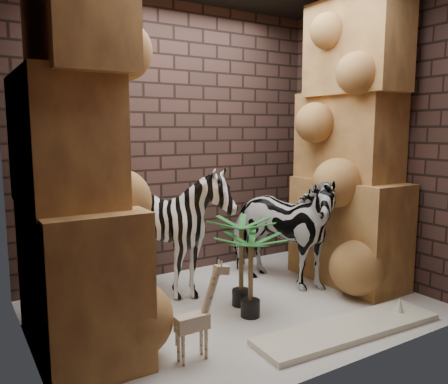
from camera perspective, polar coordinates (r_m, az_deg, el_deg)
floor at (r=4.26m, az=1.61°, el=-14.50°), size 3.50×3.50×0.00m
wall_back at (r=5.03m, az=-6.22°, el=6.45°), size 3.50×0.00×3.50m
wall_front at (r=2.98m, az=15.11°, el=5.22°), size 3.50×0.00×3.50m
wall_left at (r=3.32m, az=-24.52°, el=5.03°), size 0.00×3.00×3.00m
wall_right at (r=5.12m, az=18.37°, el=6.12°), size 0.00×3.00×3.00m
rock_pillar_left at (r=3.38m, az=-18.62°, el=5.37°), size 0.68×1.30×3.00m
rock_pillar_right at (r=4.87m, az=15.86°, el=6.15°), size 0.58×1.25×3.00m
zebra_right at (r=4.69m, az=6.94°, el=-3.57°), size 0.99×1.32×1.39m
zebra_left at (r=4.41m, az=-6.34°, el=-5.72°), size 1.46×1.60×1.18m
giraffe_toy at (r=3.26m, az=-4.08°, el=-15.02°), size 0.37×0.12×0.71m
palm_front at (r=4.19m, az=2.21°, el=-8.88°), size 0.36×0.36×0.83m
palm_back at (r=3.96m, az=3.41°, el=-10.59°), size 0.36×0.36×0.74m
surfboard at (r=3.93m, az=15.60°, el=-16.42°), size 1.70×0.50×0.05m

